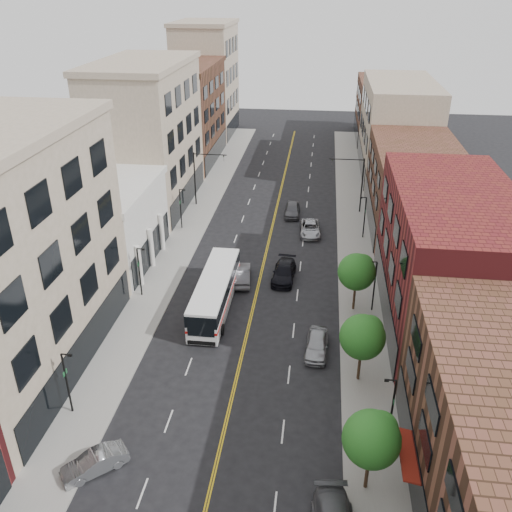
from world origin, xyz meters
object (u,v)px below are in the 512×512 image
at_px(car_angle_b, 95,463).
at_px(car_lane_behind, 241,274).
at_px(city_bus, 215,291).
at_px(car_lane_a, 284,272).
at_px(car_lane_c, 292,210).
at_px(car_lane_b, 310,228).
at_px(car_parked_far, 317,344).

bearing_deg(car_angle_b, car_lane_behind, 126.04).
relative_size(city_bus, car_lane_a, 2.32).
bearing_deg(car_lane_c, car_angle_b, -103.64).
bearing_deg(car_lane_b, city_bus, -118.91).
bearing_deg(car_parked_far, car_angle_b, -131.12).
bearing_deg(car_lane_behind, car_parked_far, 118.74).
relative_size(car_lane_behind, car_lane_b, 0.96).
height_order(car_angle_b, car_parked_far, car_parked_far).
height_order(car_lane_behind, car_lane_a, car_lane_behind).
distance_m(city_bus, car_parked_far, 11.14).
height_order(car_lane_b, car_lane_c, car_lane_c).
bearing_deg(car_lane_behind, car_angle_b, 70.11).
relative_size(car_lane_behind, car_lane_c, 1.05).
distance_m(city_bus, car_lane_b, 19.51).
height_order(car_angle_b, car_lane_behind, car_lane_behind).
relative_size(city_bus, car_lane_behind, 2.50).
relative_size(city_bus, car_angle_b, 3.03).
distance_m(car_parked_far, car_lane_a, 12.44).
xyz_separation_m(car_lane_behind, car_lane_a, (4.25, 1.04, -0.04)).
relative_size(car_angle_b, car_lane_a, 0.77).
bearing_deg(car_lane_c, car_lane_b, -66.53).
height_order(city_bus, car_lane_b, city_bus).
height_order(city_bus, car_lane_c, city_bus).
bearing_deg(car_lane_c, car_lane_a, -90.21).
bearing_deg(city_bus, car_lane_b, 65.08).
xyz_separation_m(car_angle_b, car_lane_c, (9.64, 42.68, 0.13)).
distance_m(car_parked_far, car_lane_b, 23.34).
xyz_separation_m(car_parked_far, car_lane_b, (-1.32, 23.30, -0.06)).
relative_size(car_angle_b, car_lane_c, 0.87).
xyz_separation_m(city_bus, car_angle_b, (-3.92, -19.51, -1.18)).
xyz_separation_m(car_lane_behind, car_lane_c, (4.04, 17.96, -0.01)).
bearing_deg(car_lane_a, car_lane_b, 81.59).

